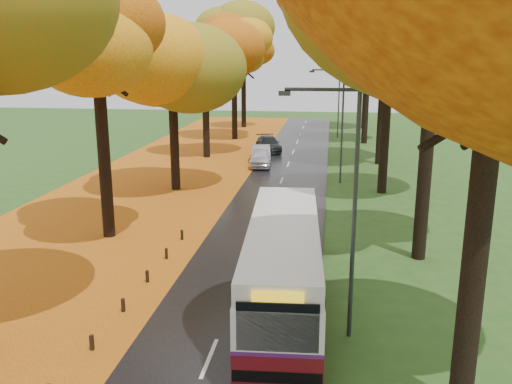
% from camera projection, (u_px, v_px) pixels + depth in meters
% --- Properties ---
extents(road, '(6.50, 90.00, 0.04)m').
position_uv_depth(road, '(275.00, 198.00, 34.51)').
color(road, black).
rests_on(road, ground).
extents(centre_line, '(0.12, 90.00, 0.01)m').
position_uv_depth(centre_line, '(275.00, 198.00, 34.51)').
color(centre_line, silver).
rests_on(centre_line, road).
extents(leaf_verge, '(12.00, 90.00, 0.02)m').
position_uv_depth(leaf_verge, '(139.00, 193.00, 35.71)').
color(leaf_verge, maroon).
rests_on(leaf_verge, ground).
extents(leaf_drift, '(0.90, 90.00, 0.01)m').
position_uv_depth(leaf_drift, '(228.00, 196.00, 34.91)').
color(leaf_drift, orange).
rests_on(leaf_drift, road).
extents(trees_left, '(9.20, 74.00, 13.88)m').
position_uv_depth(trees_left, '(169.00, 45.00, 35.10)').
color(trees_left, black).
rests_on(trees_left, ground).
extents(trees_right, '(9.30, 74.20, 13.96)m').
position_uv_depth(trees_right, '(396.00, 41.00, 33.03)').
color(trees_right, black).
rests_on(trees_right, ground).
extents(bollard_row, '(0.11, 23.51, 0.52)m').
position_uv_depth(bollard_row, '(72.00, 366.00, 15.45)').
color(bollard_row, black).
rests_on(bollard_row, ground).
extents(streetlamp_near, '(2.45, 0.18, 8.00)m').
position_uv_depth(streetlamp_near, '(347.00, 196.00, 16.51)').
color(streetlamp_near, '#333538').
rests_on(streetlamp_near, ground).
extents(streetlamp_mid, '(2.45, 0.18, 8.00)m').
position_uv_depth(streetlamp_mid, '(339.00, 117.00, 37.64)').
color(streetlamp_mid, '#333538').
rests_on(streetlamp_mid, ground).
extents(streetlamp_far, '(2.45, 0.18, 8.00)m').
position_uv_depth(streetlamp_far, '(337.00, 94.00, 58.77)').
color(streetlamp_far, '#333538').
rests_on(streetlamp_far, ground).
extents(bus, '(3.21, 11.31, 2.94)m').
position_uv_depth(bus, '(283.00, 260.00, 19.85)').
color(bus, '#5D0E14').
rests_on(bus, road).
extents(car_white, '(2.05, 4.32, 1.43)m').
position_uv_depth(car_white, '(260.00, 158.00, 44.18)').
color(car_white, silver).
rests_on(car_white, road).
extents(car_silver, '(2.13, 4.57, 1.45)m').
position_uv_depth(car_silver, '(261.00, 154.00, 45.52)').
color(car_silver, gray).
rests_on(car_silver, road).
extents(car_dark, '(3.18, 5.12, 1.38)m').
position_uv_depth(car_dark, '(268.00, 144.00, 51.02)').
color(car_dark, black).
rests_on(car_dark, road).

